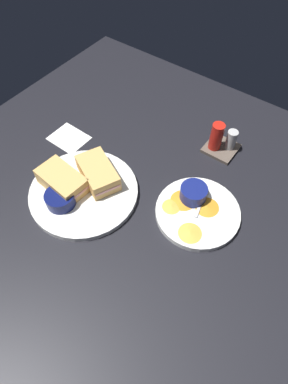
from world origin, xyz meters
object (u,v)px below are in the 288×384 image
(spoon_by_dark_ramekin, at_px, (81,190))
(plate_chips_companion, at_px, (198,212))
(spoon_by_gravy_ramekin, at_px, (203,196))
(condiment_caddy, at_px, (221,141))
(sandwich_half_near, at_px, (98,173))
(sandwich_half_far, at_px, (62,181))
(ramekin_dark_sauce, at_px, (60,198))
(plate_sandwich_main, at_px, (84,192))
(ramekin_light_gravy, at_px, (194,193))

(spoon_by_dark_ramekin, height_order, plate_chips_companion, spoon_by_dark_ramekin)
(spoon_by_gravy_ramekin, bearing_deg, plate_chips_companion, -75.72)
(spoon_by_dark_ramekin, bearing_deg, condiment_caddy, 59.17)
(spoon_by_dark_ramekin, xyz_separation_m, spoon_by_gravy_ramekin, (0.27, 0.17, 0.00))
(condiment_caddy, bearing_deg, sandwich_half_near, -124.13)
(sandwich_half_far, height_order, ramekin_dark_sauce, sandwich_half_far)
(sandwich_half_near, bearing_deg, spoon_by_dark_ramekin, -100.44)
(plate_sandwich_main, height_order, plate_chips_companion, same)
(plate_sandwich_main, xyz_separation_m, condiment_caddy, (0.21, 0.36, 0.03))
(plate_sandwich_main, distance_m, ramekin_light_gravy, 0.29)
(sandwich_half_near, distance_m, ramekin_dark_sauce, 0.12)
(ramekin_dark_sauce, bearing_deg, sandwich_half_far, 127.92)
(spoon_by_gravy_ramekin, bearing_deg, ramekin_dark_sauce, -140.84)
(sandwich_half_far, distance_m, spoon_by_dark_ramekin, 0.05)
(ramekin_dark_sauce, distance_m, spoon_by_dark_ramekin, 0.06)
(spoon_by_dark_ramekin, bearing_deg, ramekin_light_gravy, 32.15)
(spoon_by_dark_ramekin, distance_m, plate_chips_companion, 0.31)
(plate_sandwich_main, relative_size, sandwich_half_near, 1.92)
(plate_chips_companion, relative_size, ramekin_light_gravy, 3.08)
(sandwich_half_far, relative_size, ramekin_light_gravy, 1.99)
(ramekin_dark_sauce, bearing_deg, plate_sandwich_main, 73.45)
(spoon_by_gravy_ramekin, bearing_deg, ramekin_light_gravy, -138.52)
(plate_sandwich_main, distance_m, condiment_caddy, 0.42)
(spoon_by_gravy_ramekin, bearing_deg, plate_sandwich_main, -147.50)
(sandwich_half_near, relative_size, spoon_by_dark_ramekin, 1.51)
(ramekin_light_gravy, bearing_deg, sandwich_half_far, -149.82)
(plate_sandwich_main, height_order, ramekin_light_gravy, ramekin_light_gravy)
(ramekin_dark_sauce, distance_m, spoon_by_gravy_ramekin, 0.37)
(sandwich_half_near, xyz_separation_m, condiment_caddy, (0.21, 0.30, -0.01))
(condiment_caddy, bearing_deg, ramekin_light_gravy, -81.27)
(sandwich_half_near, bearing_deg, plate_chips_companion, 14.49)
(sandwich_half_far, distance_m, ramekin_light_gravy, 0.34)
(spoon_by_dark_ramekin, height_order, spoon_by_gravy_ramekin, same)
(condiment_caddy, bearing_deg, plate_sandwich_main, -120.76)
(ramekin_light_gravy, height_order, condiment_caddy, condiment_caddy)
(sandwich_half_near, distance_m, ramekin_light_gravy, 0.26)
(ramekin_light_gravy, relative_size, spoon_by_gravy_ramekin, 0.70)
(sandwich_half_far, bearing_deg, ramekin_light_gravy, 30.18)
(spoon_by_gravy_ramekin, xyz_separation_m, condiment_caddy, (-0.05, 0.19, 0.01))
(plate_sandwich_main, distance_m, sandwich_half_near, 0.06)
(spoon_by_dark_ramekin, relative_size, plate_chips_companion, 0.46)
(plate_sandwich_main, xyz_separation_m, plate_chips_companion, (0.28, 0.12, 0.00))
(plate_sandwich_main, distance_m, plate_chips_companion, 0.30)
(ramekin_dark_sauce, relative_size, ramekin_light_gravy, 1.09)
(spoon_by_gravy_ramekin, bearing_deg, sandwich_half_far, -148.98)
(plate_chips_companion, distance_m, spoon_by_gravy_ramekin, 0.05)
(plate_chips_companion, xyz_separation_m, spoon_by_gravy_ramekin, (-0.01, 0.05, 0.01))
(sandwich_half_near, xyz_separation_m, ramekin_dark_sauce, (-0.03, -0.12, -0.00))
(plate_chips_companion, bearing_deg, spoon_by_gravy_ramekin, 104.28)
(spoon_by_dark_ramekin, relative_size, ramekin_light_gravy, 1.42)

